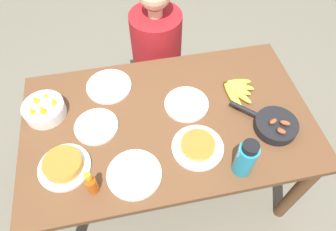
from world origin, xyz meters
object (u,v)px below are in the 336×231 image
object	(u,v)px
frittata_plate_side	(198,146)
fruit_bowl_mango	(44,109)
frittata_plate_center	(64,165)
hot_sauce_bottle	(91,183)
empty_plate_near_front	(186,104)
banana_bunch	(236,90)
empty_plate_mid_edge	(134,174)
water_bottle	(246,158)
empty_plate_far_right	(96,126)
skillet	(275,125)
empty_plate_far_left	(109,86)
person_figure	(157,67)

from	to	relation	value
frittata_plate_side	fruit_bowl_mango	size ratio (longest dim) A/B	1.19
frittata_plate_center	hot_sauce_bottle	xyz separation A→B (m)	(0.12, -0.13, 0.04)
frittata_plate_center	empty_plate_near_front	size ratio (longest dim) A/B	1.03
banana_bunch	empty_plate_mid_edge	bearing A→B (deg)	-148.20
banana_bunch	empty_plate_near_front	size ratio (longest dim) A/B	0.88
banana_bunch	water_bottle	distance (m)	0.46
banana_bunch	hot_sauce_bottle	world-z (taller)	hot_sauce_bottle
empty_plate_near_front	frittata_plate_side	bearing A→B (deg)	-92.04
empty_plate_far_right	hot_sauce_bottle	distance (m)	0.33
fruit_bowl_mango	hot_sauce_bottle	xyz separation A→B (m)	(0.22, -0.46, 0.03)
banana_bunch	empty_plate_far_right	world-z (taller)	banana_bunch
empty_plate_near_front	empty_plate_far_right	distance (m)	0.47
empty_plate_mid_edge	water_bottle	xyz separation A→B (m)	(0.48, -0.07, 0.09)
skillet	empty_plate_near_front	bearing A→B (deg)	14.38
empty_plate_mid_edge	water_bottle	distance (m)	0.49
skillet	frittata_plate_side	bearing A→B (deg)	49.79
frittata_plate_center	empty_plate_far_right	world-z (taller)	frittata_plate_center
frittata_plate_center	empty_plate_near_front	bearing A→B (deg)	21.15
fruit_bowl_mango	banana_bunch	bearing A→B (deg)	-3.18
empty_plate_far_left	hot_sauce_bottle	world-z (taller)	hot_sauce_bottle
hot_sauce_bottle	frittata_plate_center	bearing A→B (deg)	133.66
empty_plate_far_right	fruit_bowl_mango	distance (m)	0.28
skillet	empty_plate_far_right	distance (m)	0.88
empty_plate_near_front	empty_plate_far_right	bearing A→B (deg)	-174.26
frittata_plate_side	skillet	bearing A→B (deg)	4.94
empty_plate_far_left	water_bottle	bearing A→B (deg)	-48.28
hot_sauce_bottle	frittata_plate_side	bearing A→B (deg)	12.50
frittata_plate_center	hot_sauce_bottle	size ratio (longest dim) A/B	1.59
empty_plate_near_front	hot_sauce_bottle	size ratio (longest dim) A/B	1.54
water_bottle	person_figure	xyz separation A→B (m)	(-0.22, 0.98, -0.37)
frittata_plate_side	fruit_bowl_mango	distance (m)	0.79
empty_plate_far_left	water_bottle	size ratio (longest dim) A/B	1.15
fruit_bowl_mango	empty_plate_near_front	bearing A→B (deg)	-6.98
empty_plate_far_right	fruit_bowl_mango	size ratio (longest dim) A/B	1.05
frittata_plate_center	empty_plate_far_left	world-z (taller)	frittata_plate_center
banana_bunch	empty_plate_mid_edge	xyz separation A→B (m)	(-0.60, -0.37, -0.01)
empty_plate_near_front	hot_sauce_bottle	world-z (taller)	hot_sauce_bottle
empty_plate_far_left	hot_sauce_bottle	size ratio (longest dim) A/B	1.64
frittata_plate_side	person_figure	distance (m)	0.89
skillet	water_bottle	xyz separation A→B (m)	(-0.23, -0.18, 0.07)
empty_plate_near_front	hot_sauce_bottle	bearing A→B (deg)	-143.45
empty_plate_far_left	empty_plate_mid_edge	size ratio (longest dim) A/B	1.00
empty_plate_near_front	empty_plate_mid_edge	world-z (taller)	same
empty_plate_mid_edge	hot_sauce_bottle	world-z (taller)	hot_sauce_bottle
empty_plate_near_front	frittata_plate_center	bearing A→B (deg)	-158.85
empty_plate_near_front	fruit_bowl_mango	size ratio (longest dim) A/B	1.12
banana_bunch	empty_plate_far_left	world-z (taller)	banana_bunch
empty_plate_far_left	banana_bunch	bearing A→B (deg)	-14.50
hot_sauce_bottle	skillet	bearing A→B (deg)	9.16
frittata_plate_center	empty_plate_near_front	distance (m)	0.67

